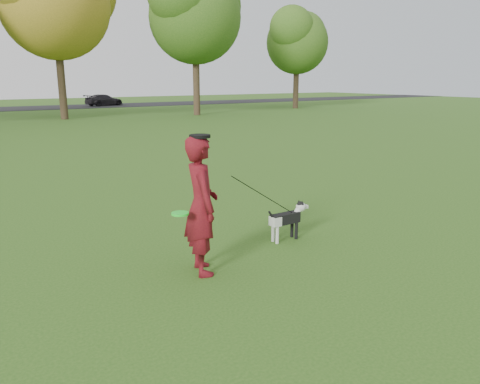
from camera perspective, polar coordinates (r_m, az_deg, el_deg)
ground at (r=7.05m, az=-2.07°, el=-8.32°), size 120.00×120.00×0.00m
man at (r=6.38m, az=-4.75°, el=-1.66°), size 0.62×0.79×1.92m
dog at (r=7.84m, az=5.88°, el=-3.05°), size 0.85×0.17×0.65m
car_right at (r=47.83m, az=-16.24°, el=10.72°), size 3.96×2.41×1.07m
man_held_items at (r=7.15m, az=3.09°, el=-0.55°), size 2.45×0.60×1.49m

